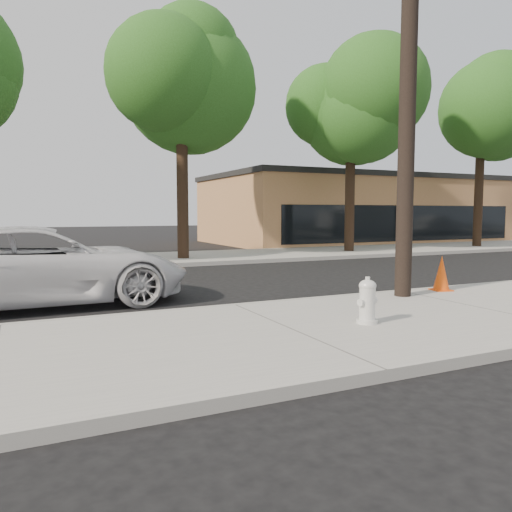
{
  "coord_description": "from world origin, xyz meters",
  "views": [
    {
      "loc": [
        -3.64,
        -10.81,
        1.91
      ],
      "look_at": [
        0.77,
        -1.44,
        1.0
      ],
      "focal_mm": 35.0,
      "sensor_mm": 36.0,
      "label": 1
    }
  ],
  "objects_px": {
    "utility_pole": "(408,75)",
    "traffic_cone": "(442,274)",
    "police_cruiser": "(43,266)",
    "fire_hydrant": "(367,302)"
  },
  "relations": [
    {
      "from": "utility_pole",
      "to": "traffic_cone",
      "type": "xyz_separation_m",
      "value": [
        1.29,
        0.2,
        -4.17
      ]
    },
    {
      "from": "utility_pole",
      "to": "traffic_cone",
      "type": "distance_m",
      "value": 4.37
    },
    {
      "from": "utility_pole",
      "to": "police_cruiser",
      "type": "height_order",
      "value": "utility_pole"
    },
    {
      "from": "fire_hydrant",
      "to": "police_cruiser",
      "type": "bearing_deg",
      "value": 122.42
    },
    {
      "from": "traffic_cone",
      "to": "police_cruiser",
      "type": "bearing_deg",
      "value": 161.62
    },
    {
      "from": "fire_hydrant",
      "to": "traffic_cone",
      "type": "relative_size",
      "value": 0.88
    },
    {
      "from": "fire_hydrant",
      "to": "traffic_cone",
      "type": "height_order",
      "value": "traffic_cone"
    },
    {
      "from": "police_cruiser",
      "to": "utility_pole",
      "type": "bearing_deg",
      "value": -115.0
    },
    {
      "from": "police_cruiser",
      "to": "traffic_cone",
      "type": "relative_size",
      "value": 7.42
    },
    {
      "from": "police_cruiser",
      "to": "traffic_cone",
      "type": "xyz_separation_m",
      "value": [
        8.17,
        -2.71,
        -0.28
      ]
    }
  ]
}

